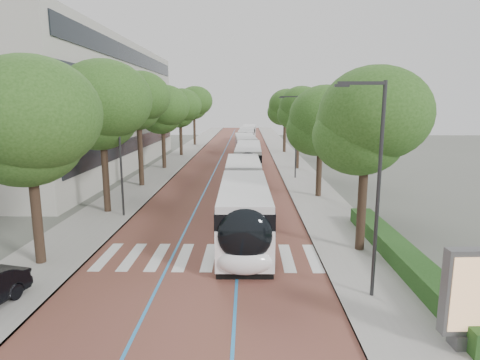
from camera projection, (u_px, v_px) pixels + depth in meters
name	position (u px, v px, depth m)	size (l,w,h in m)	color
ground	(203.00, 266.00, 18.42)	(160.00, 160.00, 0.00)	#51544C
road	(233.00, 156.00, 57.71)	(11.00, 140.00, 0.02)	brown
sidewalk_left	(181.00, 155.00, 57.84)	(4.00, 140.00, 0.12)	gray
sidewalk_right	(285.00, 155.00, 57.57)	(4.00, 140.00, 0.12)	gray
kerb_left	(195.00, 155.00, 57.80)	(0.20, 140.00, 0.14)	gray
kerb_right	(272.00, 155.00, 57.60)	(0.20, 140.00, 0.14)	gray
zebra_crossing	(209.00, 257.00, 19.39)	(10.55, 3.60, 0.01)	silver
lane_line_left	(222.00, 156.00, 57.74)	(0.12, 126.00, 0.01)	#267BBF
lane_line_right	(244.00, 156.00, 57.68)	(0.12, 126.00, 0.01)	#267BBF
office_building	(56.00, 107.00, 44.97)	(18.11, 40.00, 14.00)	#99978D
hedge	(403.00, 256.00, 18.16)	(1.20, 14.00, 0.80)	#1A3D15
streetlight_near	(374.00, 174.00, 14.45)	(1.82, 0.20, 8.00)	#2A2A2C
streetlight_far	(294.00, 130.00, 39.01)	(1.82, 0.20, 8.00)	#2A2A2C
lamp_post_left	(120.00, 155.00, 25.62)	(0.14, 0.14, 8.00)	#2A2A2C
trees_left	(157.00, 109.00, 42.17)	(6.10, 60.99, 9.89)	black
trees_right	(306.00, 115.00, 39.07)	(5.57, 47.41, 9.01)	black
lead_bus	(244.00, 197.00, 24.78)	(2.81, 18.43, 3.20)	black
bus_queued_0	(248.00, 161.00, 40.79)	(2.69, 12.43, 3.20)	white
bus_queued_1	(245.00, 148.00, 53.15)	(3.15, 12.51, 3.20)	white
bus_queued_2	(246.00, 139.00, 66.30)	(2.74, 12.44, 3.20)	white
bus_queued_3	(249.00, 134.00, 78.84)	(2.97, 12.48, 3.20)	white
ad_panel	(468.00, 297.00, 11.77)	(1.51, 0.61, 3.09)	#59595B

